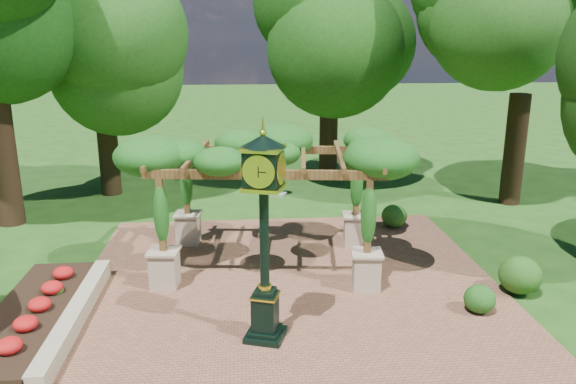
{
  "coord_description": "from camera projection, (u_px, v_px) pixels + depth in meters",
  "views": [
    {
      "loc": [
        -1.1,
        -10.38,
        5.81
      ],
      "look_at": [
        0.0,
        2.5,
        2.2
      ],
      "focal_mm": 35.0,
      "sensor_mm": 36.0,
      "label": 1
    }
  ],
  "objects": [
    {
      "name": "ground",
      "position": [
        298.0,
        327.0,
        11.61
      ],
      "size": [
        120.0,
        120.0,
        0.0
      ],
      "primitive_type": "plane",
      "color": "#1E4714",
      "rests_on": "ground"
    },
    {
      "name": "brick_plaza",
      "position": [
        294.0,
        304.0,
        12.56
      ],
      "size": [
        10.0,
        12.0,
        0.04
      ],
      "primitive_type": "cube",
      "color": "brown",
      "rests_on": "ground"
    },
    {
      "name": "border_wall",
      "position": [
        76.0,
        315.0,
        11.66
      ],
      "size": [
        0.35,
        5.0,
        0.4
      ],
      "primitive_type": "cube",
      "color": "#C6B793",
      "rests_on": "ground"
    },
    {
      "name": "flower_bed",
      "position": [
        31.0,
        318.0,
        11.59
      ],
      "size": [
        1.5,
        5.0,
        0.36
      ],
      "primitive_type": "cube",
      "color": "red",
      "rests_on": "ground"
    },
    {
      "name": "pedestal_clock",
      "position": [
        264.0,
        220.0,
        10.46
      ],
      "size": [
        1.03,
        1.03,
        4.15
      ],
      "rotation": [
        0.0,
        0.0,
        -0.32
      ],
      "color": "black",
      "rests_on": "brick_plaza"
    },
    {
      "name": "pergola",
      "position": [
        268.0,
        158.0,
        13.98
      ],
      "size": [
        5.88,
        4.06,
        3.49
      ],
      "rotation": [
        0.0,
        0.0,
        -0.11
      ],
      "color": "#BDA88C",
      "rests_on": "brick_plaza"
    },
    {
      "name": "sundial",
      "position": [
        278.0,
        184.0,
        21.03
      ],
      "size": [
        0.74,
        0.74,
        1.01
      ],
      "rotation": [
        0.0,
        0.0,
        -0.41
      ],
      "color": "#989990",
      "rests_on": "ground"
    },
    {
      "name": "shrub_front",
      "position": [
        480.0,
        299.0,
        12.07
      ],
      "size": [
        0.79,
        0.79,
        0.61
      ],
      "primitive_type": "ellipsoid",
      "rotation": [
        0.0,
        0.0,
        -0.19
      ],
      "color": "#1D5017",
      "rests_on": "brick_plaza"
    },
    {
      "name": "shrub_mid",
      "position": [
        520.0,
        275.0,
        12.95
      ],
      "size": [
        1.15,
        1.15,
        0.87
      ],
      "primitive_type": "ellipsoid",
      "rotation": [
        0.0,
        0.0,
        -0.2
      ],
      "color": "#234E16",
      "rests_on": "brick_plaza"
    },
    {
      "name": "shrub_back",
      "position": [
        394.0,
        216.0,
        17.45
      ],
      "size": [
        0.87,
        0.87,
        0.71
      ],
      "primitive_type": "ellipsoid",
      "rotation": [
        0.0,
        0.0,
        0.11
      ],
      "color": "#265E1B",
      "rests_on": "brick_plaza"
    },
    {
      "name": "tree_west_far",
      "position": [
        99.0,
        42.0,
        19.89
      ],
      "size": [
        4.64,
        4.64,
        8.14
      ],
      "color": "#312313",
      "rests_on": "ground"
    },
    {
      "name": "tree_north",
      "position": [
        330.0,
        32.0,
        22.16
      ],
      "size": [
        4.81,
        4.81,
        8.65
      ],
      "color": "black",
      "rests_on": "ground"
    },
    {
      "name": "tree_east_far",
      "position": [
        531.0,
        1.0,
        18.34
      ],
      "size": [
        5.08,
        5.08,
        10.06
      ],
      "color": "black",
      "rests_on": "ground"
    }
  ]
}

